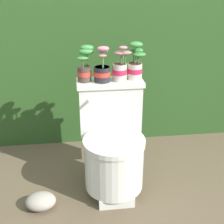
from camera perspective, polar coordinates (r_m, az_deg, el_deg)
The scene contains 8 objects.
ground_plane at distance 2.30m, azimuth 0.64°, elevation -14.60°, with size 12.00×12.00×0.00m, color brown.
hedge_backdrop at distance 3.11m, azimuth -2.53°, elevation 14.32°, with size 4.27×1.04×1.79m.
toilet at distance 2.16m, azimuth 0.14°, elevation -6.33°, with size 0.45×0.53×0.77m.
potted_plant_left at distance 2.09m, azimuth -4.98°, elevation 8.39°, with size 0.11×0.11×0.24m.
potted_plant_midleft at distance 2.08m, azimuth -1.80°, elevation 7.63°, with size 0.11×0.11×0.24m.
potted_plant_middle at distance 2.10m, azimuth 1.51°, elevation 8.02°, with size 0.13×0.10×0.24m.
potted_plant_midright at distance 2.13m, azimuth 4.30°, elevation 8.56°, with size 0.12×0.10×0.26m.
garden_stone at distance 2.20m, azimuth -12.89°, elevation -15.61°, with size 0.20×0.16×0.11m.
Camera 1 is at (-0.24, -1.76, 1.46)m, focal length 50.00 mm.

